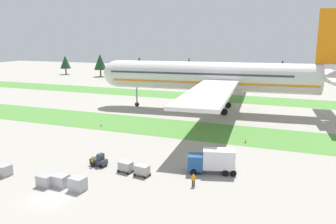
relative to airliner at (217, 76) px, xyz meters
name	(u,v)px	position (x,y,z in m)	size (l,w,h in m)	color
ground_plane	(50,198)	(-7.44, -57.13, -9.33)	(400.00, 400.00, 0.00)	gray
grass_strip_near	(162,127)	(-7.44, -20.77, -9.33)	(320.00, 14.62, 0.01)	#4C8438
grass_strip_far	(208,97)	(-7.44, 20.48, -9.33)	(320.00, 14.62, 0.01)	#4C8438
airliner	(217,76)	(0.00, 0.00, 0.00)	(65.34, 80.83, 26.00)	silver
baggage_tug	(99,161)	(-7.71, -45.67, -8.52)	(2.76, 1.65, 1.97)	#2D333D
cargo_dolly_lead	(126,166)	(-2.73, -46.38, -8.41)	(2.39, 1.80, 1.55)	#A3A3A8
cargo_dolly_second	(142,170)	(0.14, -46.79, -8.41)	(2.39, 1.80, 1.55)	#A3A3A8
catering_truck	(212,160)	(9.19, -42.22, -7.38)	(7.32, 4.05, 3.58)	#1E4C8E
ground_crew_marshaller	(92,161)	(-8.34, -46.50, -8.39)	(0.36, 0.55, 1.74)	black
ground_crew_loader	(193,180)	(7.98, -47.59, -8.39)	(0.50, 0.36, 1.74)	black
uld_container_0	(4,170)	(-18.42, -53.76, -8.55)	(2.00, 1.60, 1.56)	#A3A3A8
uld_container_1	(45,180)	(-10.40, -54.46, -8.57)	(2.00, 1.60, 1.52)	#A3A3A8
uld_container_2	(61,181)	(-8.48, -53.77, -8.57)	(2.00, 1.60, 1.53)	#A3A3A8
uld_container_3	(78,184)	(-5.59, -54.01, -8.45)	(2.00, 1.60, 1.76)	#A3A3A8
taxiway_marker_0	(199,132)	(1.74, -23.15, -9.03)	(0.44, 0.44, 0.61)	orange
taxiway_marker_1	(245,141)	(11.59, -25.99, -9.00)	(0.44, 0.44, 0.67)	orange
taxiway_marker_2	(101,125)	(-20.09, -25.34, -9.01)	(0.44, 0.44, 0.65)	orange
distant_tree_line	(209,66)	(-18.16, 62.36, -2.55)	(184.41, 9.89, 11.42)	#4C3823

